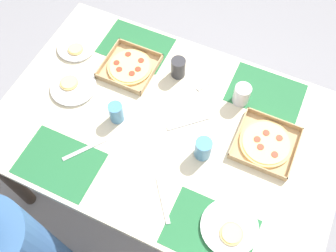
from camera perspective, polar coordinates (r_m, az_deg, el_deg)
The scene contains 19 objects.
ground_plane at distance 2.44m, azimuth -0.00°, elevation -8.63°, with size 6.00×6.00×0.00m, color gray.
dining_table at distance 1.84m, azimuth -0.00°, elevation -1.48°, with size 1.61×1.05×0.75m.
placemat_near_left at distance 1.92m, azimuth 14.73°, elevation 4.95°, with size 0.36×0.26×0.00m, color #236638.
placemat_near_right at distance 2.05m, azimuth -4.93°, elevation 12.13°, with size 0.36×0.26×0.00m, color #236638.
placemat_far_left at distance 1.58m, azimuth 6.47°, elevation -15.72°, with size 0.36×0.26×0.00m, color #236638.
placemat_far_right at distance 1.74m, azimuth -16.27°, elevation -5.43°, with size 0.36×0.26×0.00m, color #236638.
pizza_box_edge_far at distance 1.94m, azimuth -5.86°, elevation 8.96°, with size 0.26×0.26×0.04m.
pizza_box_corner_right at distance 1.76m, azimuth 14.69°, elevation -2.58°, with size 0.27×0.27×0.04m.
plate_near_right at distance 1.92m, azimuth -14.26°, elevation 5.87°, with size 0.23×0.23×0.03m.
plate_far_right at distance 1.59m, azimuth 9.39°, elevation -15.09°, with size 0.24×0.24×0.03m.
plate_middle at distance 2.08m, azimuth -13.80°, elevation 11.57°, with size 0.20×0.20×0.03m.
cup_clear_left at distance 1.88m, azimuth 1.57°, elevation 8.90°, with size 0.07×0.07×0.11m, color #333338.
cup_red at distance 1.65m, azimuth 5.39°, elevation -3.46°, with size 0.07×0.07×0.11m, color teal.
cup_dark at distance 1.82m, azimuth 11.19°, elevation 4.74°, with size 0.08×0.08×0.11m, color silver.
cup_spare at distance 1.75m, azimuth -7.91°, elevation 2.06°, with size 0.07×0.07×0.10m, color teal.
knife_by_far_right at distance 1.74m, azimuth -12.65°, elevation -3.50°, with size 0.21×0.02×0.01m, color #B7B7BC.
knife_by_near_left at distance 1.76m, azimuth 3.15°, elevation 0.47°, with size 0.21×0.02×0.01m, color #B7B7BC.
knife_by_far_left at distance 1.61m, azimuth -0.77°, elevation -11.20°, with size 0.21×0.02×0.01m, color #B7B7BC.
knife_by_near_right at distance 1.91m, azimuth 6.91°, elevation 7.11°, with size 0.21×0.02×0.01m, color #B7B7BC.
Camera 1 is at (-0.36, 0.77, 2.29)m, focal length 39.92 mm.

